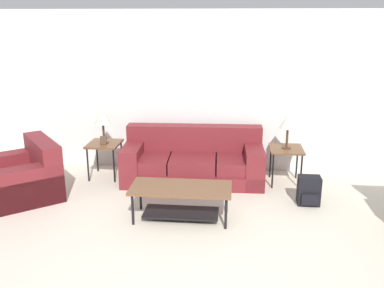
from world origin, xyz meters
TOP-DOWN VIEW (x-y plane):
  - wall_back at (0.00, 3.72)m, footprint 9.03×0.06m
  - couch at (-0.30, 3.13)m, footprint 2.18×0.98m
  - armchair at (-2.64, 2.24)m, footprint 1.42×1.43m
  - coffee_table at (-0.32, 1.75)m, footprint 1.26×0.57m
  - side_table_left at (-1.72, 3.14)m, footprint 0.49×0.54m
  - side_table_right at (1.12, 3.14)m, footprint 0.49×0.54m
  - table_lamp_left at (-1.72, 3.14)m, footprint 0.26×0.26m
  - table_lamp_right at (1.12, 3.14)m, footprint 0.26×0.26m
  - backpack at (1.36, 2.37)m, footprint 0.30×0.30m
  - picture_frame at (-1.70, 3.06)m, footprint 0.10×0.04m

SIDE VIEW (x-z plane):
  - backpack at x=1.36m, z-range 0.00..0.39m
  - armchair at x=-2.64m, z-range -0.12..0.68m
  - couch at x=-0.30m, z-range -0.11..0.71m
  - coffee_table at x=-0.32m, z-range 0.10..0.54m
  - side_table_left at x=-1.72m, z-range 0.22..0.79m
  - side_table_right at x=1.12m, z-range 0.22..0.79m
  - picture_frame at x=-1.70m, z-range 0.56..0.70m
  - table_lamp_left at x=-1.72m, z-range 0.71..1.24m
  - table_lamp_right at x=1.12m, z-range 0.71..1.24m
  - wall_back at x=0.00m, z-range 0.00..2.60m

